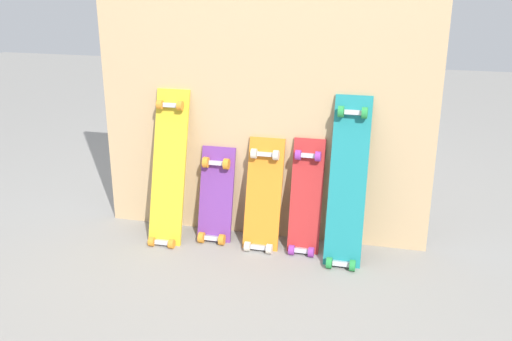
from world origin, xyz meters
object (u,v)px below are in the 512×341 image
at_px(skateboard_teal, 347,188).
at_px(skateboard_orange, 263,201).
at_px(skateboard_red, 306,203).
at_px(skateboard_yellow, 168,174).
at_px(skateboard_purple, 216,200).

bearing_deg(skateboard_teal, skateboard_orange, 174.94).
bearing_deg(skateboard_orange, skateboard_teal, -5.06).
bearing_deg(skateboard_red, skateboard_teal, -12.69).
relative_size(skateboard_yellow, skateboard_orange, 1.37).
distance_m(skateboard_purple, skateboard_teal, 0.75).
xyz_separation_m(skateboard_red, skateboard_teal, (0.22, -0.05, 0.12)).
xyz_separation_m(skateboard_yellow, skateboard_orange, (0.53, 0.03, -0.12)).
bearing_deg(skateboard_yellow, skateboard_teal, -0.49).
relative_size(skateboard_orange, skateboard_teal, 0.72).
height_order(skateboard_yellow, skateboard_orange, skateboard_yellow).
xyz_separation_m(skateboard_orange, skateboard_teal, (0.45, -0.04, 0.13)).
bearing_deg(skateboard_orange, skateboard_red, 2.34).
xyz_separation_m(skateboard_yellow, skateboard_teal, (0.98, -0.01, 0.01)).
bearing_deg(skateboard_orange, skateboard_yellow, -176.59).
distance_m(skateboard_orange, skateboard_red, 0.23).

